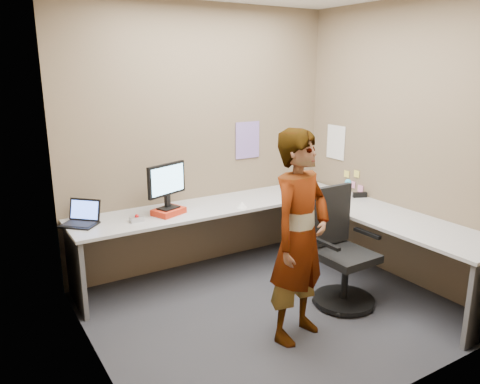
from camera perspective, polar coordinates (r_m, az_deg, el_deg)
ground at (r=4.27m, az=4.02°, el=-14.17°), size 3.00×3.00×0.00m
wall_back at (r=4.89m, az=-4.62°, el=6.42°), size 3.00×0.00×3.00m
wall_right at (r=4.82m, az=19.07°, el=5.52°), size 0.00×2.70×2.70m
wall_left at (r=3.17m, az=-18.13°, el=1.02°), size 0.00×2.70×2.70m
desk at (r=4.55m, az=5.82°, el=-4.18°), size 2.98×2.58×0.73m
paper_ream at (r=4.46m, az=-8.70°, el=-2.35°), size 0.34×0.30×0.06m
monitor at (r=4.40m, az=-8.92°, el=1.19°), size 0.43×0.21×0.43m
laptop at (r=4.37m, az=-18.73°, el=-3.04°), size 0.38×0.38×0.21m
trackball_mouse at (r=4.31m, az=-12.49°, el=-3.20°), size 0.12×0.08×0.07m
origami at (r=4.62m, az=0.25°, el=-1.55°), size 0.10×0.10×0.06m
stapler at (r=5.14m, az=14.40°, el=-0.33°), size 0.15×0.10×0.05m
flower at (r=5.02m, az=13.02°, el=0.75°), size 0.07×0.07×0.22m
calendar_purple at (r=5.16m, az=0.93°, el=6.35°), size 0.30×0.01×0.40m
calendar_white at (r=5.44m, az=11.60°, el=5.96°), size 0.01×0.28×0.38m
sticky_note_a at (r=5.25m, az=14.03°, el=2.15°), size 0.01×0.07×0.07m
sticky_note_b at (r=5.31m, az=13.56°, el=0.89°), size 0.01×0.07×0.07m
sticky_note_c at (r=5.23m, az=14.47°, el=0.40°), size 0.01×0.07×0.07m
sticky_note_d at (r=5.35m, az=12.87°, el=2.15°), size 0.01×0.07×0.07m
office_chair at (r=4.31m, az=12.21°, el=-7.87°), size 0.55×0.55×1.04m
person at (r=3.59m, az=7.28°, el=-5.51°), size 0.69×0.56×1.65m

